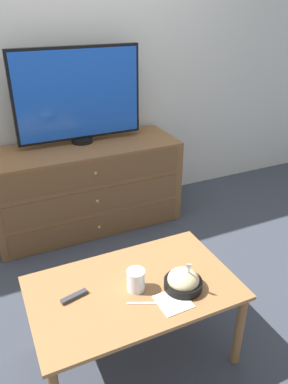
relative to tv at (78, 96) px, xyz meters
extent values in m
plane|color=#383D47|center=(-0.09, 0.20, -1.06)|extent=(12.00, 12.00, 0.00)
cube|color=silver|center=(-0.09, 0.22, 0.24)|extent=(12.00, 0.05, 2.60)
cube|color=brown|center=(-0.02, -0.10, -0.71)|extent=(1.48, 0.53, 0.69)
cube|color=brown|center=(-0.02, -0.36, -0.94)|extent=(1.36, 0.01, 0.19)
sphere|color=tan|center=(-0.02, -0.37, -0.94)|extent=(0.02, 0.02, 0.02)
cube|color=brown|center=(-0.02, -0.36, -0.71)|extent=(1.36, 0.01, 0.19)
sphere|color=tan|center=(-0.02, -0.37, -0.71)|extent=(0.02, 0.02, 0.02)
cube|color=brown|center=(-0.02, -0.36, -0.48)|extent=(1.36, 0.01, 0.19)
sphere|color=tan|center=(-0.02, -0.37, -0.48)|extent=(0.02, 0.02, 0.02)
cylinder|color=black|center=(0.00, 0.00, -0.35)|extent=(0.17, 0.17, 0.03)
cube|color=black|center=(0.00, 0.00, 0.01)|extent=(0.97, 0.04, 0.68)
cube|color=blue|center=(0.00, -0.02, 0.01)|extent=(0.93, 0.01, 0.64)
cube|color=#9E6B3D|center=(-0.19, -1.47, -0.60)|extent=(1.00, 0.61, 0.02)
cylinder|color=brown|center=(0.27, -1.74, -0.84)|extent=(0.04, 0.04, 0.45)
cylinder|color=brown|center=(-0.66, -1.20, -0.84)|extent=(0.04, 0.04, 0.45)
cylinder|color=brown|center=(0.27, -1.20, -0.84)|extent=(0.04, 0.04, 0.45)
cylinder|color=black|center=(0.02, -1.58, -0.57)|extent=(0.19, 0.19, 0.04)
ellipsoid|color=beige|center=(0.02, -1.58, -0.54)|extent=(0.15, 0.15, 0.10)
cube|color=white|center=(0.04, -1.59, -0.50)|extent=(0.05, 0.06, 0.14)
cube|color=white|center=(0.02, -1.62, -0.43)|extent=(0.03, 0.03, 0.03)
cylinder|color=beige|center=(-0.19, -1.49, -0.56)|extent=(0.08, 0.08, 0.07)
cylinder|color=white|center=(-0.19, -1.49, -0.54)|extent=(0.09, 0.09, 0.11)
cube|color=silver|center=(-0.07, -1.64, -0.59)|extent=(0.15, 0.15, 0.00)
cube|color=white|center=(-0.18, -1.60, -0.59)|extent=(0.17, 0.08, 0.01)
cube|color=#38383D|center=(-0.47, -1.43, -0.59)|extent=(0.13, 0.06, 0.02)
camera|label=1|loc=(-0.73, -2.76, 0.65)|focal=35.00mm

